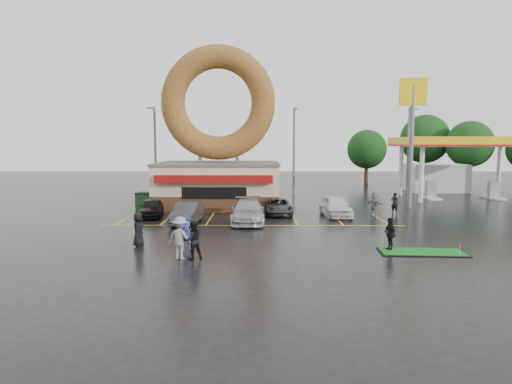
{
  "coord_description": "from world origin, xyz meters",
  "views": [
    {
      "loc": [
        0.56,
        -25.84,
        5.35
      ],
      "look_at": [
        0.28,
        3.34,
        2.2
      ],
      "focal_mm": 32.0,
      "sensor_mm": 36.0,
      "label": 1
    }
  ],
  "objects_px": {
    "streetlight_mid": "(294,148)",
    "person_blue": "(187,232)",
    "dumpster": "(149,202)",
    "putting_green": "(422,252)",
    "person_cameraman": "(390,234)",
    "car_grey": "(278,207)",
    "car_silver": "(248,211)",
    "car_white": "(336,206)",
    "shell_sign": "(412,118)",
    "donut_shop": "(219,153)",
    "car_dgrey": "(187,213)",
    "car_black": "(151,208)",
    "streetlight_right": "(409,148)",
    "gas_station": "(451,159)",
    "streetlight_left": "(155,149)"
  },
  "relations": [
    {
      "from": "car_dgrey",
      "to": "streetlight_left",
      "type": "bearing_deg",
      "value": 113.9
    },
    {
      "from": "dumpster",
      "to": "putting_green",
      "type": "bearing_deg",
      "value": -31.98
    },
    {
      "from": "car_dgrey",
      "to": "car_white",
      "type": "bearing_deg",
      "value": 21.03
    },
    {
      "from": "streetlight_right",
      "to": "car_white",
      "type": "xyz_separation_m",
      "value": [
        -9.96,
        -14.84,
        -4.02
      ]
    },
    {
      "from": "shell_sign",
      "to": "car_black",
      "type": "height_order",
      "value": "shell_sign"
    },
    {
      "from": "car_grey",
      "to": "streetlight_mid",
      "type": "bearing_deg",
      "value": 78.97
    },
    {
      "from": "car_black",
      "to": "putting_green",
      "type": "relative_size",
      "value": 0.93
    },
    {
      "from": "donut_shop",
      "to": "streetlight_right",
      "type": "relative_size",
      "value": 1.5
    },
    {
      "from": "car_silver",
      "to": "person_cameraman",
      "type": "distance_m",
      "value": 10.78
    },
    {
      "from": "streetlight_right",
      "to": "car_black",
      "type": "distance_m",
      "value": 28.12
    },
    {
      "from": "person_cameraman",
      "to": "car_grey",
      "type": "bearing_deg",
      "value": -168.11
    },
    {
      "from": "gas_station",
      "to": "car_dgrey",
      "type": "xyz_separation_m",
      "value": [
        -24.3,
        -16.98,
        -3.0
      ]
    },
    {
      "from": "car_grey",
      "to": "dumpster",
      "type": "xyz_separation_m",
      "value": [
        -10.32,
        2.41,
        0.05
      ]
    },
    {
      "from": "streetlight_mid",
      "to": "car_grey",
      "type": "xyz_separation_m",
      "value": [
        -2.1,
        -12.92,
        -4.19
      ]
    },
    {
      "from": "donut_shop",
      "to": "car_black",
      "type": "bearing_deg",
      "value": -125.34
    },
    {
      "from": "car_silver",
      "to": "putting_green",
      "type": "xyz_separation_m",
      "value": [
        8.77,
        -8.41,
        -0.74
      ]
    },
    {
      "from": "car_silver",
      "to": "donut_shop",
      "type": "bearing_deg",
      "value": 106.91
    },
    {
      "from": "car_black",
      "to": "person_cameraman",
      "type": "height_order",
      "value": "person_cameraman"
    },
    {
      "from": "car_white",
      "to": "donut_shop",
      "type": "bearing_deg",
      "value": 142.26
    },
    {
      "from": "streetlight_left",
      "to": "streetlight_right",
      "type": "xyz_separation_m",
      "value": [
        26.0,
        2.0,
        0.0
      ]
    },
    {
      "from": "car_silver",
      "to": "car_white",
      "type": "xyz_separation_m",
      "value": [
        6.33,
        2.59,
        -0.02
      ]
    },
    {
      "from": "car_black",
      "to": "car_silver",
      "type": "relative_size",
      "value": 0.74
    },
    {
      "from": "car_dgrey",
      "to": "car_grey",
      "type": "bearing_deg",
      "value": 37.33
    },
    {
      "from": "car_black",
      "to": "person_cameraman",
      "type": "bearing_deg",
      "value": -43.19
    },
    {
      "from": "streetlight_mid",
      "to": "car_silver",
      "type": "xyz_separation_m",
      "value": [
        -4.29,
        -16.43,
        -4.01
      ]
    },
    {
      "from": "streetlight_left",
      "to": "putting_green",
      "type": "xyz_separation_m",
      "value": [
        18.49,
        -23.83,
        -4.75
      ]
    },
    {
      "from": "shell_sign",
      "to": "person_cameraman",
      "type": "relative_size",
      "value": 6.39
    },
    {
      "from": "car_dgrey",
      "to": "car_grey",
      "type": "distance_m",
      "value": 7.4
    },
    {
      "from": "donut_shop",
      "to": "car_silver",
      "type": "distance_m",
      "value": 9.64
    },
    {
      "from": "shell_sign",
      "to": "car_dgrey",
      "type": "height_order",
      "value": "shell_sign"
    },
    {
      "from": "streetlight_left",
      "to": "car_silver",
      "type": "bearing_deg",
      "value": -57.81
    },
    {
      "from": "car_silver",
      "to": "putting_green",
      "type": "height_order",
      "value": "car_silver"
    },
    {
      "from": "streetlight_left",
      "to": "car_grey",
      "type": "height_order",
      "value": "streetlight_left"
    },
    {
      "from": "car_dgrey",
      "to": "person_cameraman",
      "type": "xyz_separation_m",
      "value": [
        11.32,
        -7.39,
        0.13
      ]
    },
    {
      "from": "streetlight_right",
      "to": "gas_station",
      "type": "bearing_deg",
      "value": -13.75
    },
    {
      "from": "donut_shop",
      "to": "person_blue",
      "type": "height_order",
      "value": "donut_shop"
    },
    {
      "from": "streetlight_mid",
      "to": "person_blue",
      "type": "bearing_deg",
      "value": -106.33
    },
    {
      "from": "car_grey",
      "to": "putting_green",
      "type": "bearing_deg",
      "value": -62.87
    },
    {
      "from": "donut_shop",
      "to": "shell_sign",
      "type": "bearing_deg",
      "value": -3.47
    },
    {
      "from": "putting_green",
      "to": "shell_sign",
      "type": "bearing_deg",
      "value": 74.17
    },
    {
      "from": "donut_shop",
      "to": "car_white",
      "type": "xyz_separation_m",
      "value": [
        9.04,
        -5.89,
        -3.71
      ]
    },
    {
      "from": "person_blue",
      "to": "person_cameraman",
      "type": "height_order",
      "value": "person_blue"
    },
    {
      "from": "car_black",
      "to": "putting_green",
      "type": "xyz_separation_m",
      "value": [
        15.85,
        -10.74,
        -0.64
      ]
    },
    {
      "from": "donut_shop",
      "to": "car_dgrey",
      "type": "relative_size",
      "value": 3.17
    },
    {
      "from": "putting_green",
      "to": "person_blue",
      "type": "bearing_deg",
      "value": 177.54
    },
    {
      "from": "car_dgrey",
      "to": "dumpster",
      "type": "relative_size",
      "value": 2.37
    },
    {
      "from": "dumpster",
      "to": "streetlight_mid",
      "type": "bearing_deg",
      "value": 48.51
    },
    {
      "from": "streetlight_left",
      "to": "dumpster",
      "type": "bearing_deg",
      "value": -80.59
    },
    {
      "from": "streetlight_right",
      "to": "car_black",
      "type": "bearing_deg",
      "value": -147.13
    },
    {
      "from": "shell_sign",
      "to": "streetlight_left",
      "type": "distance_m",
      "value": 24.46
    }
  ]
}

